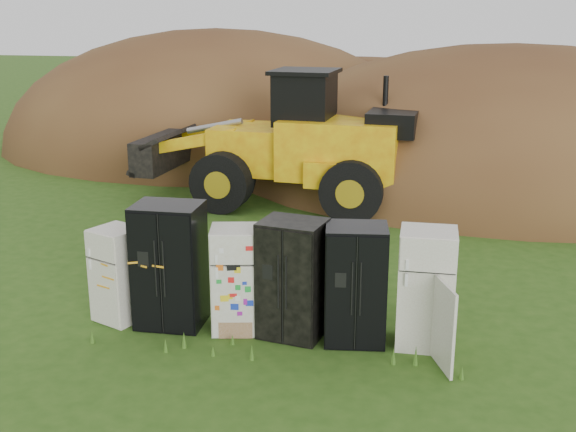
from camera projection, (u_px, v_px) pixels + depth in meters
The scene contains 11 objects.
ground at pixel (272, 332), 11.37m from camera, with size 120.00×120.00×0.00m, color #2A4F15.
fridge_leftmost at pixel (118, 274), 11.63m from camera, with size 0.68×0.66×1.55m, color white, non-canonical shape.
fridge_black_side at pixel (170, 265), 11.40m from camera, with size 1.04×0.82×1.99m, color black, non-canonical shape.
fridge_sticker at pixel (236, 279), 11.24m from camera, with size 0.75×0.69×1.68m, color silver, non-canonical shape.
fridge_dark_mid at pixel (292, 279), 11.03m from camera, with size 0.94×0.77×1.85m, color black, non-canonical shape.
fridge_black_right at pixel (355, 284), 10.85m from camera, with size 0.91×0.76×1.83m, color black, non-canonical shape.
fridge_open_door at pixel (426, 288), 10.71m from camera, with size 0.82×0.76×1.81m, color white, non-canonical shape.
wheel_loader at pixel (272, 138), 18.32m from camera, with size 7.12×2.89×3.45m, color yellow, non-canonical shape.
dirt_mound_right at pixel (505, 180), 21.29m from camera, with size 16.17×11.86×7.89m, color #4D2D18.
dirt_mound_left at pixel (219, 148), 26.09m from camera, with size 15.78×11.83×8.43m, color #4D2D18.
dirt_mound_back at pixel (352, 138), 28.04m from camera, with size 18.71×12.47×6.20m, color #4D2D18.
Camera 1 is at (2.29, -10.15, 4.93)m, focal length 45.00 mm.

